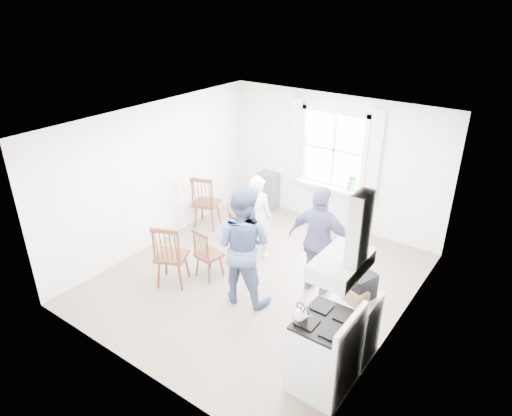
{
  "coord_description": "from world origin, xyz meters",
  "views": [
    {
      "loc": [
        3.64,
        -5.11,
        4.32
      ],
      "look_at": [
        -0.19,
        0.2,
        1.16
      ],
      "focal_mm": 32.0,
      "sensor_mm": 36.0,
      "label": 1
    }
  ],
  "objects_px": {
    "windsor_chair_a": "(204,198)",
    "person_mid": "(243,245)",
    "stereo_stack": "(357,284)",
    "person_right": "(320,241)",
    "person_left": "(257,217)",
    "low_cabinet": "(355,324)",
    "windsor_chair_c": "(168,251)",
    "gas_stove": "(324,352)",
    "windsor_chair_b": "(204,250)"
  },
  "relations": [
    {
      "from": "person_left",
      "to": "person_right",
      "type": "relative_size",
      "value": 0.87
    },
    {
      "from": "gas_stove",
      "to": "stereo_stack",
      "type": "height_order",
      "value": "stereo_stack"
    },
    {
      "from": "low_cabinet",
      "to": "windsor_chair_a",
      "type": "bearing_deg",
      "value": 159.41
    },
    {
      "from": "gas_stove",
      "to": "windsor_chair_c",
      "type": "distance_m",
      "value": 2.93
    },
    {
      "from": "windsor_chair_a",
      "to": "windsor_chair_b",
      "type": "relative_size",
      "value": 1.23
    },
    {
      "from": "windsor_chair_c",
      "to": "person_mid",
      "type": "relative_size",
      "value": 0.59
    },
    {
      "from": "windsor_chair_c",
      "to": "person_mid",
      "type": "bearing_deg",
      "value": 21.79
    },
    {
      "from": "stereo_stack",
      "to": "windsor_chair_a",
      "type": "bearing_deg",
      "value": 159.24
    },
    {
      "from": "person_mid",
      "to": "person_right",
      "type": "height_order",
      "value": "person_mid"
    },
    {
      "from": "windsor_chair_c",
      "to": "person_left",
      "type": "xyz_separation_m",
      "value": [
        0.56,
        1.58,
        0.1
      ]
    },
    {
      "from": "person_left",
      "to": "person_mid",
      "type": "xyz_separation_m",
      "value": [
        0.55,
        -1.14,
        0.17
      ]
    },
    {
      "from": "stereo_stack",
      "to": "windsor_chair_c",
      "type": "bearing_deg",
      "value": -173.25
    },
    {
      "from": "person_mid",
      "to": "windsor_chair_b",
      "type": "bearing_deg",
      "value": -13.55
    },
    {
      "from": "low_cabinet",
      "to": "person_mid",
      "type": "height_order",
      "value": "person_mid"
    },
    {
      "from": "windsor_chair_c",
      "to": "person_right",
      "type": "relative_size",
      "value": 0.62
    },
    {
      "from": "low_cabinet",
      "to": "windsor_chair_c",
      "type": "bearing_deg",
      "value": -173.28
    },
    {
      "from": "windsor_chair_c",
      "to": "person_right",
      "type": "distance_m",
      "value": 2.33
    },
    {
      "from": "windsor_chair_b",
      "to": "windsor_chair_c",
      "type": "relative_size",
      "value": 0.82
    },
    {
      "from": "person_mid",
      "to": "low_cabinet",
      "type": "bearing_deg",
      "value": 166.76
    },
    {
      "from": "person_right",
      "to": "windsor_chair_b",
      "type": "bearing_deg",
      "value": 22.46
    },
    {
      "from": "windsor_chair_a",
      "to": "person_mid",
      "type": "bearing_deg",
      "value": -34.38
    },
    {
      "from": "windsor_chair_b",
      "to": "person_right",
      "type": "bearing_deg",
      "value": 26.36
    },
    {
      "from": "person_mid",
      "to": "gas_stove",
      "type": "bearing_deg",
      "value": 145.81
    },
    {
      "from": "person_right",
      "to": "low_cabinet",
      "type": "bearing_deg",
      "value": 134.21
    },
    {
      "from": "windsor_chair_a",
      "to": "windsor_chair_b",
      "type": "xyz_separation_m",
      "value": [
        1.16,
        -1.31,
        -0.13
      ]
    },
    {
      "from": "stereo_stack",
      "to": "person_mid",
      "type": "relative_size",
      "value": 0.25
    },
    {
      "from": "low_cabinet",
      "to": "stereo_stack",
      "type": "height_order",
      "value": "stereo_stack"
    },
    {
      "from": "stereo_stack",
      "to": "person_mid",
      "type": "distance_m",
      "value": 1.85
    },
    {
      "from": "stereo_stack",
      "to": "windsor_chair_b",
      "type": "distance_m",
      "value": 2.71
    },
    {
      "from": "windsor_chair_c",
      "to": "person_left",
      "type": "distance_m",
      "value": 1.68
    },
    {
      "from": "low_cabinet",
      "to": "windsor_chair_c",
      "type": "distance_m",
      "value": 3.01
    },
    {
      "from": "windsor_chair_c",
      "to": "stereo_stack",
      "type": "bearing_deg",
      "value": 6.75
    },
    {
      "from": "person_left",
      "to": "windsor_chair_b",
      "type": "bearing_deg",
      "value": 65.61
    },
    {
      "from": "low_cabinet",
      "to": "windsor_chair_b",
      "type": "xyz_separation_m",
      "value": [
        -2.69,
        0.14,
        0.1
      ]
    },
    {
      "from": "windsor_chair_b",
      "to": "person_mid",
      "type": "relative_size",
      "value": 0.48
    },
    {
      "from": "gas_stove",
      "to": "windsor_chair_c",
      "type": "height_order",
      "value": "gas_stove"
    },
    {
      "from": "stereo_stack",
      "to": "person_right",
      "type": "relative_size",
      "value": 0.26
    },
    {
      "from": "low_cabinet",
      "to": "windsor_chair_b",
      "type": "bearing_deg",
      "value": 177.06
    },
    {
      "from": "person_mid",
      "to": "windsor_chair_a",
      "type": "bearing_deg",
      "value": -44.78
    },
    {
      "from": "gas_stove",
      "to": "windsor_chair_c",
      "type": "xyz_separation_m",
      "value": [
        -2.91,
        0.35,
        0.18
      ]
    },
    {
      "from": "windsor_chair_b",
      "to": "person_left",
      "type": "distance_m",
      "value": 1.15
    },
    {
      "from": "windsor_chair_a",
      "to": "person_right",
      "type": "xyz_separation_m",
      "value": [
        2.79,
        -0.5,
        0.2
      ]
    },
    {
      "from": "low_cabinet",
      "to": "person_mid",
      "type": "relative_size",
      "value": 0.48
    },
    {
      "from": "gas_stove",
      "to": "person_mid",
      "type": "height_order",
      "value": "person_mid"
    },
    {
      "from": "gas_stove",
      "to": "stereo_stack",
      "type": "xyz_separation_m",
      "value": [
        0.04,
        0.7,
        0.58
      ]
    },
    {
      "from": "stereo_stack",
      "to": "person_right",
      "type": "distance_m",
      "value": 1.41
    },
    {
      "from": "windsor_chair_a",
      "to": "person_right",
      "type": "bearing_deg",
      "value": -10.11
    },
    {
      "from": "windsor_chair_a",
      "to": "person_mid",
      "type": "height_order",
      "value": "person_mid"
    },
    {
      "from": "person_right",
      "to": "person_mid",
      "type": "bearing_deg",
      "value": 42.48
    },
    {
      "from": "low_cabinet",
      "to": "windsor_chair_b",
      "type": "distance_m",
      "value": 2.69
    }
  ]
}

